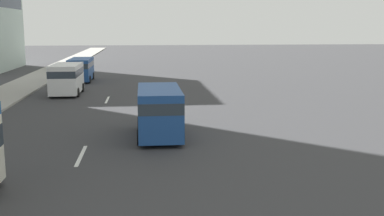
% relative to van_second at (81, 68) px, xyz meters
% --- Properties ---
extents(ground_plane, '(198.00, 198.00, 0.00)m').
position_rel_van_second_xyz_m(ground_plane, '(-9.96, -3.41, -1.29)').
color(ground_plane, '#38383A').
extents(sidewalk_right, '(162.00, 3.77, 0.15)m').
position_rel_van_second_xyz_m(sidewalk_right, '(-9.96, 4.75, -1.22)').
color(sidewalk_right, '#9E9B93').
rests_on(sidewalk_right, ground_plane).
extents(lane_stripe_mid, '(3.20, 0.16, 0.01)m').
position_rel_van_second_xyz_m(lane_stripe_mid, '(-27.42, -3.41, -1.29)').
color(lane_stripe_mid, silver).
rests_on(lane_stripe_mid, ground_plane).
extents(lane_stripe_far, '(3.20, 0.16, 0.01)m').
position_rel_van_second_xyz_m(lane_stripe_far, '(-12.27, -3.41, -1.29)').
color(lane_stripe_far, silver).
rests_on(lane_stripe_far, ground_plane).
extents(van_second, '(5.35, 2.15, 2.25)m').
position_rel_van_second_xyz_m(van_second, '(0.00, 0.00, 0.00)').
color(van_second, '#1E478C').
rests_on(van_second, ground_plane).
extents(van_third, '(5.01, 2.18, 2.41)m').
position_rel_van_second_xyz_m(van_third, '(-24.33, -6.84, 0.08)').
color(van_third, '#1E478C').
rests_on(van_third, ground_plane).
extents(van_fourth, '(4.95, 2.23, 2.41)m').
position_rel_van_second_xyz_m(van_fourth, '(-9.09, -0.03, 0.09)').
color(van_fourth, white).
rests_on(van_fourth, ground_plane).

